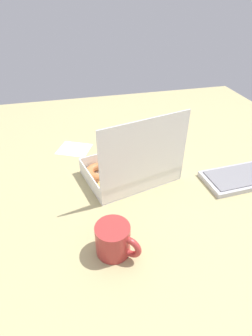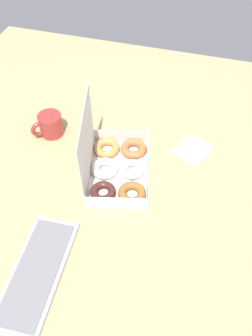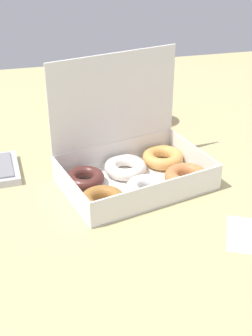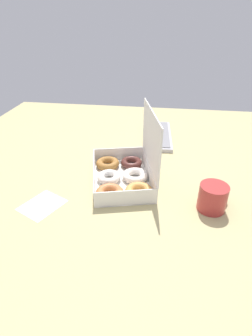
# 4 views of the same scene
# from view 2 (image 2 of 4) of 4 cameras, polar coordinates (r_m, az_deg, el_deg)

# --- Properties ---
(ground_plane) EXTENTS (1.80, 1.80, 0.02)m
(ground_plane) POSITION_cam_2_polar(r_m,az_deg,el_deg) (1.21, -2.98, -1.60)
(ground_plane) COLOR tan
(donut_box) EXTENTS (0.36, 0.29, 0.28)m
(donut_box) POSITION_cam_2_polar(r_m,az_deg,el_deg) (1.18, -1.81, 0.50)
(donut_box) COLOR white
(donut_box) RESTS_ON ground_plane
(keyboard) EXTENTS (0.36, 0.16, 0.02)m
(keyboard) POSITION_cam_2_polar(r_m,az_deg,el_deg) (1.04, -15.20, -17.11)
(keyboard) COLOR #BCBAC1
(keyboard) RESTS_ON ground_plane
(coffee_mug) EXTENTS (0.11, 0.11, 0.09)m
(coffee_mug) POSITION_cam_2_polar(r_m,az_deg,el_deg) (1.35, -13.11, 7.36)
(coffee_mug) COLOR #AB3230
(coffee_mug) RESTS_ON ground_plane
(paper_napkin) EXTENTS (0.17, 0.16, 0.00)m
(paper_napkin) POSITION_cam_2_polar(r_m,az_deg,el_deg) (1.31, 11.55, 3.20)
(paper_napkin) COLOR white
(paper_napkin) RESTS_ON ground_plane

